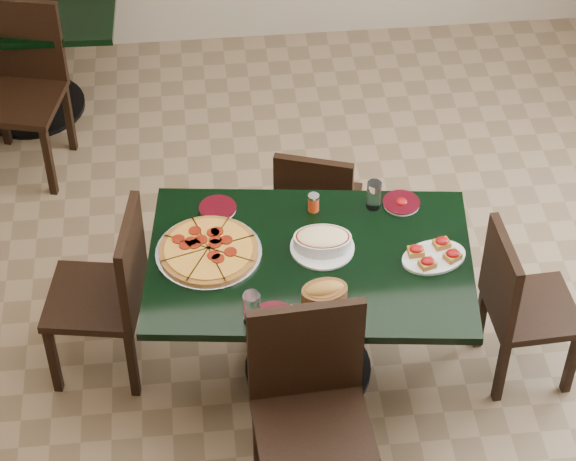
{
  "coord_description": "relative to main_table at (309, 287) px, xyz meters",
  "views": [
    {
      "loc": [
        -0.49,
        -3.58,
        4.16
      ],
      "look_at": [
        -0.12,
        0.0,
        0.79
      ],
      "focal_mm": 70.0,
      "sensor_mm": 36.0,
      "label": 1
    }
  ],
  "objects": [
    {
      "name": "floor",
      "position": [
        0.04,
        0.14,
        -0.57
      ],
      "size": [
        5.5,
        5.5,
        0.0
      ],
      "primitive_type": "plane",
      "color": "brown",
      "rests_on": "ground"
    },
    {
      "name": "main_table",
      "position": [
        0.0,
        0.0,
        0.0
      ],
      "size": [
        1.5,
        1.07,
        0.75
      ],
      "rotation": [
        0.0,
        0.0,
        -0.12
      ],
      "color": "black",
      "rests_on": "floor"
    },
    {
      "name": "back_table",
      "position": [
        -1.44,
        2.24,
        -0.04
      ],
      "size": [
        1.19,
        0.89,
        0.75
      ],
      "rotation": [
        0.0,
        0.0,
        -0.03
      ],
      "color": "black",
      "rests_on": "floor"
    },
    {
      "name": "chair_far",
      "position": [
        0.11,
        0.67,
        -0.12
      ],
      "size": [
        0.48,
        0.48,
        0.82
      ],
      "rotation": [
        0.0,
        0.0,
        2.83
      ],
      "color": "black",
      "rests_on": "floor"
    },
    {
      "name": "chair_near",
      "position": [
        -0.07,
        -0.64,
        -0.0
      ],
      "size": [
        0.49,
        0.49,
        1.0
      ],
      "rotation": [
        0.0,
        0.0,
        0.06
      ],
      "color": "black",
      "rests_on": "floor"
    },
    {
      "name": "chair_right",
      "position": [
        0.94,
        -0.09,
        -0.1
      ],
      "size": [
        0.41,
        0.41,
        0.85
      ],
      "rotation": [
        0.0,
        0.0,
        1.62
      ],
      "color": "black",
      "rests_on": "floor"
    },
    {
      "name": "chair_left",
      "position": [
        -0.88,
        0.14,
        -0.06
      ],
      "size": [
        0.49,
        0.49,
        0.92
      ],
      "rotation": [
        0.0,
        0.0,
        -1.74
      ],
      "color": "black",
      "rests_on": "floor"
    },
    {
      "name": "back_chair_near",
      "position": [
        -1.4,
        1.76,
        -0.01
      ],
      "size": [
        0.56,
        0.56,
        0.98
      ],
      "rotation": [
        0.0,
        0.0,
        -0.24
      ],
      "color": "black",
      "rests_on": "floor"
    },
    {
      "name": "pepperoni_pizza",
      "position": [
        -0.44,
        0.08,
        0.2
      ],
      "size": [
        0.47,
        0.47,
        0.04
      ],
      "rotation": [
        0.0,
        0.0,
        -0.49
      ],
      "color": "silver",
      "rests_on": "main_table"
    },
    {
      "name": "lasagna_casserole",
      "position": [
        0.06,
        0.06,
        0.23
      ],
      "size": [
        0.28,
        0.28,
        0.09
      ],
      "rotation": [
        0.0,
        0.0,
        -0.1
      ],
      "color": "silver",
      "rests_on": "main_table"
    },
    {
      "name": "bread_basket",
      "position": [
        0.03,
        -0.25,
        0.22
      ],
      "size": [
        0.22,
        0.16,
        0.09
      ],
      "rotation": [
        0.0,
        0.0,
        0.16
      ],
      "color": "brown",
      "rests_on": "main_table"
    },
    {
      "name": "bruschetta_platter",
      "position": [
        0.53,
        -0.06,
        0.21
      ],
      "size": [
        0.33,
        0.27,
        0.05
      ],
      "rotation": [
        0.0,
        0.0,
        0.26
      ],
      "color": "silver",
      "rests_on": "main_table"
    },
    {
      "name": "side_plate_near",
      "position": [
        -0.19,
        -0.35,
        0.19
      ],
      "size": [
        0.21,
        0.21,
        0.02
      ],
      "rotation": [
        0.0,
        0.0,
        0.04
      ],
      "color": "silver",
      "rests_on": "main_table"
    },
    {
      "name": "side_plate_far_r",
      "position": [
        0.46,
        0.31,
        0.19
      ],
      "size": [
        0.17,
        0.17,
        0.03
      ],
      "rotation": [
        0.0,
        0.0,
        -0.39
      ],
      "color": "silver",
      "rests_on": "main_table"
    },
    {
      "name": "side_plate_far_l",
      "position": [
        -0.38,
        0.36,
        0.19
      ],
      "size": [
        0.17,
        0.17,
        0.02
      ],
      "rotation": [
        0.0,
        0.0,
        -0.44
      ],
      "color": "silver",
      "rests_on": "main_table"
    },
    {
      "name": "napkin_setting",
      "position": [
        -0.16,
        -0.35,
        0.18
      ],
      "size": [
        0.18,
        0.18,
        0.01
      ],
      "rotation": [
        0.0,
        0.0,
        0.21
      ],
      "color": "silver",
      "rests_on": "main_table"
    },
    {
      "name": "water_glass_a",
      "position": [
        0.33,
        0.3,
        0.25
      ],
      "size": [
        0.07,
        0.07,
        0.14
      ],
      "primitive_type": "cylinder",
      "color": "white",
      "rests_on": "main_table"
    },
    {
      "name": "water_glass_b",
      "position": [
        -0.28,
        -0.34,
        0.26
      ],
      "size": [
        0.07,
        0.07,
        0.15
      ],
      "primitive_type": "cylinder",
      "color": "white",
      "rests_on": "main_table"
    },
    {
      "name": "pepper_shaker",
      "position": [
        0.05,
        0.31,
        0.23
      ],
      "size": [
        0.05,
        0.05,
        0.09
      ],
      "color": "#D04E16",
      "rests_on": "main_table"
    }
  ]
}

